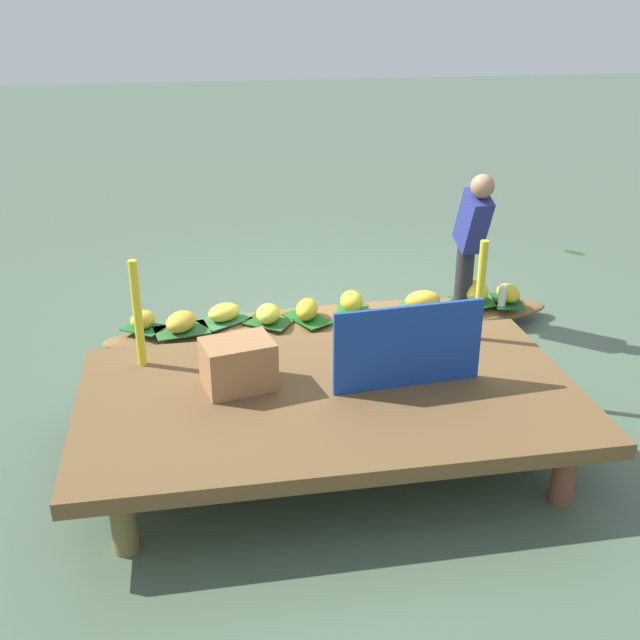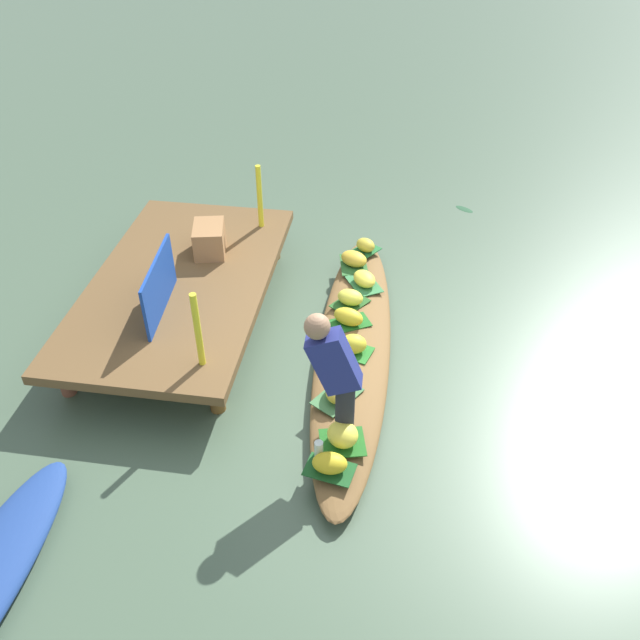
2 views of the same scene
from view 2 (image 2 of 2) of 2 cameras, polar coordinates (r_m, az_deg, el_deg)
canal_water at (r=6.69m, az=2.84°, el=-3.23°), size 40.00×40.00×0.00m
dock_platform at (r=7.10m, az=-11.81°, el=2.94°), size 3.20×1.80×0.48m
vendor_boat at (r=6.62m, az=2.87°, el=-2.56°), size 4.06×0.89×0.21m
leaf_mat_0 at (r=6.44m, az=2.85°, el=-2.67°), size 0.35×0.41×0.01m
banana_bunch_0 at (r=6.38m, az=2.87°, el=-2.05°), size 0.20×0.25×0.19m
leaf_mat_1 at (r=7.33m, az=3.77°, el=3.06°), size 0.50×0.45×0.01m
banana_bunch_1 at (r=7.28m, az=3.80°, el=3.52°), size 0.37×0.35×0.14m
leaf_mat_2 at (r=5.99m, az=1.47°, el=-6.52°), size 0.52×0.47×0.01m
banana_bunch_2 at (r=5.93m, az=1.49°, el=-5.93°), size 0.32×0.21×0.17m
leaf_mat_3 at (r=5.62m, az=1.92°, el=-10.37°), size 0.40×0.44×0.01m
banana_bunch_3 at (r=5.55m, az=1.94°, el=-9.71°), size 0.36×0.36×0.20m
leaf_mat_4 at (r=5.44m, az=0.83°, el=-12.61°), size 0.31×0.43×0.01m
banana_bunch_4 at (r=5.38m, az=0.83°, el=-12.08°), size 0.20×0.29×0.16m
leaf_mat_5 at (r=6.77m, az=2.41°, el=-0.29°), size 0.42×0.50×0.01m
banana_bunch_5 at (r=6.72m, az=2.43°, el=0.28°), size 0.27×0.35×0.17m
leaf_mat_6 at (r=7.89m, az=3.87°, el=5.92°), size 0.41×0.38×0.01m
banana_bunch_6 at (r=7.85m, az=3.90°, el=6.38°), size 0.29×0.30×0.15m
leaf_mat_7 at (r=7.64m, az=2.89°, el=4.73°), size 0.49×0.37×0.01m
banana_bunch_7 at (r=7.59m, az=2.90°, el=5.23°), size 0.35×0.38×0.16m
leaf_mat_8 at (r=7.04m, az=2.58°, el=1.43°), size 0.46×0.43×0.01m
banana_bunch_8 at (r=6.99m, az=2.59°, el=1.94°), size 0.26×0.31×0.16m
vendor_person at (r=5.21m, az=1.26°, el=-4.34°), size 0.20×0.46×1.23m
water_bottle at (r=5.44m, az=-0.10°, el=-11.07°), size 0.07×0.07×0.20m
market_banner at (r=6.53m, az=-13.53°, el=2.84°), size 0.99×0.11×0.56m
railing_post_west at (r=5.76m, az=-10.36°, el=-0.85°), size 0.06×0.06×0.75m
railing_post_east at (r=7.68m, az=-5.16°, el=10.41°), size 0.06×0.06×0.75m
produce_crate at (r=7.37m, az=-9.39°, el=6.80°), size 0.50×0.41×0.32m
drifting_plant_0 at (r=9.36m, az=12.18°, el=9.22°), size 0.25×0.28×0.01m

